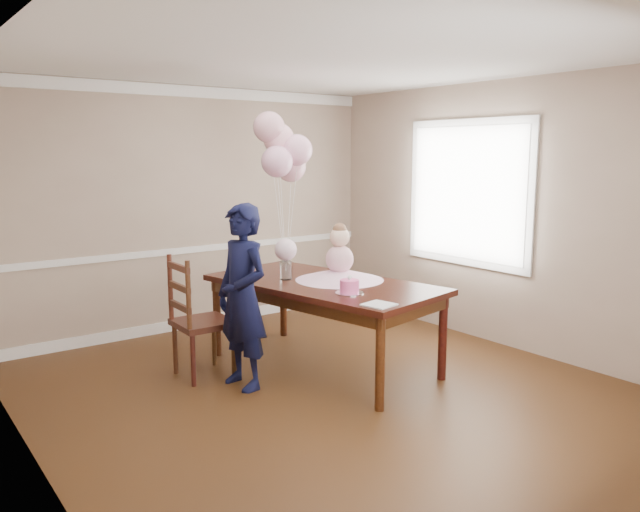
# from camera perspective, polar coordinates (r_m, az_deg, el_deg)

# --- Properties ---
(floor) EXTENTS (4.50, 5.00, 0.00)m
(floor) POSITION_cam_1_polar(r_m,az_deg,el_deg) (5.33, 0.97, -12.36)
(floor) COLOR #351D0D
(floor) RESTS_ON ground
(ceiling) EXTENTS (4.50, 5.00, 0.02)m
(ceiling) POSITION_cam_1_polar(r_m,az_deg,el_deg) (5.00, 1.06, 17.75)
(ceiling) COLOR white
(ceiling) RESTS_ON wall_back
(wall_back) EXTENTS (4.50, 0.02, 2.70)m
(wall_back) POSITION_cam_1_polar(r_m,az_deg,el_deg) (7.12, -11.38, 4.20)
(wall_back) COLOR tan
(wall_back) RESTS_ON floor
(wall_left) EXTENTS (0.02, 5.00, 2.70)m
(wall_left) POSITION_cam_1_polar(r_m,az_deg,el_deg) (4.04, -25.17, -0.40)
(wall_left) COLOR tan
(wall_left) RESTS_ON floor
(wall_right) EXTENTS (0.02, 5.00, 2.70)m
(wall_right) POSITION_cam_1_polar(r_m,az_deg,el_deg) (6.59, 16.74, 3.58)
(wall_right) COLOR tan
(wall_right) RESTS_ON floor
(chair_rail_trim) EXTENTS (4.50, 0.02, 0.07)m
(chair_rail_trim) POSITION_cam_1_polar(r_m,az_deg,el_deg) (7.16, -11.23, 0.61)
(chair_rail_trim) COLOR white
(chair_rail_trim) RESTS_ON wall_back
(crown_molding) EXTENTS (4.50, 0.02, 0.12)m
(crown_molding) POSITION_cam_1_polar(r_m,az_deg,el_deg) (7.11, -11.69, 14.52)
(crown_molding) COLOR white
(crown_molding) RESTS_ON wall_back
(baseboard_trim) EXTENTS (4.50, 0.02, 0.12)m
(baseboard_trim) POSITION_cam_1_polar(r_m,az_deg,el_deg) (7.34, -11.02, -5.88)
(baseboard_trim) COLOR white
(baseboard_trim) RESTS_ON floor
(window_frame) EXTENTS (0.02, 1.66, 1.56)m
(window_frame) POSITION_cam_1_polar(r_m,az_deg,el_deg) (6.87, 13.36, 5.62)
(window_frame) COLOR silver
(window_frame) RESTS_ON wall_right
(window_blinds) EXTENTS (0.01, 1.50, 1.40)m
(window_blinds) POSITION_cam_1_polar(r_m,az_deg,el_deg) (6.86, 13.26, 5.62)
(window_blinds) COLOR silver
(window_blinds) RESTS_ON wall_right
(dining_table_top) EXTENTS (1.48, 2.33, 0.05)m
(dining_table_top) POSITION_cam_1_polar(r_m,az_deg,el_deg) (5.71, 0.32, -2.62)
(dining_table_top) COLOR black
(dining_table_top) RESTS_ON table_leg_fl
(table_apron) EXTENTS (1.35, 2.20, 0.11)m
(table_apron) POSITION_cam_1_polar(r_m,az_deg,el_deg) (5.73, 0.32, -3.41)
(table_apron) COLOR black
(table_apron) RESTS_ON table_leg_fl
(table_leg_fl) EXTENTS (0.09, 0.09, 0.76)m
(table_leg_fl) POSITION_cam_1_polar(r_m,az_deg,el_deg) (4.87, 5.52, -9.76)
(table_leg_fl) COLOR black
(table_leg_fl) RESTS_ON floor
(table_leg_fr) EXTENTS (0.09, 0.09, 0.76)m
(table_leg_fr) POSITION_cam_1_polar(r_m,az_deg,el_deg) (5.60, 11.15, -7.35)
(table_leg_fr) COLOR black
(table_leg_fr) RESTS_ON floor
(table_leg_bl) EXTENTS (0.09, 0.09, 0.76)m
(table_leg_bl) POSITION_cam_1_polar(r_m,az_deg,el_deg) (6.22, -9.40, -5.60)
(table_leg_bl) COLOR black
(table_leg_bl) RESTS_ON floor
(table_leg_br) EXTENTS (0.09, 0.09, 0.76)m
(table_leg_br) POSITION_cam_1_polar(r_m,az_deg,el_deg) (6.80, -3.37, -4.18)
(table_leg_br) COLOR black
(table_leg_br) RESTS_ON floor
(baby_skirt) EXTENTS (0.97, 0.97, 0.11)m
(baby_skirt) POSITION_cam_1_polar(r_m,az_deg,el_deg) (5.78, 1.79, -1.66)
(baby_skirt) COLOR #FFBBDE
(baby_skirt) RESTS_ON dining_table_top
(baby_torso) EXTENTS (0.26, 0.26, 0.26)m
(baby_torso) POSITION_cam_1_polar(r_m,az_deg,el_deg) (5.76, 1.80, -0.28)
(baby_torso) COLOR pink
(baby_torso) RESTS_ON baby_skirt
(baby_head) EXTENTS (0.18, 0.18, 0.18)m
(baby_head) POSITION_cam_1_polar(r_m,az_deg,el_deg) (5.73, 1.81, 1.74)
(baby_head) COLOR #FFD2AF
(baby_head) RESTS_ON baby_torso
(baby_hair) EXTENTS (0.13, 0.13, 0.13)m
(baby_hair) POSITION_cam_1_polar(r_m,az_deg,el_deg) (5.72, 1.81, 2.39)
(baby_hair) COLOR brown
(baby_hair) RESTS_ON baby_head
(cake_platter) EXTENTS (0.28, 0.28, 0.01)m
(cake_platter) POSITION_cam_1_polar(r_m,az_deg,el_deg) (5.24, 2.70, -3.39)
(cake_platter) COLOR silver
(cake_platter) RESTS_ON dining_table_top
(birthday_cake) EXTENTS (0.19, 0.19, 0.11)m
(birthday_cake) POSITION_cam_1_polar(r_m,az_deg,el_deg) (5.22, 2.70, -2.77)
(birthday_cake) COLOR #F54D9B
(birthday_cake) RESTS_ON cake_platter
(cake_flower_a) EXTENTS (0.03, 0.03, 0.03)m
(cake_flower_a) POSITION_cam_1_polar(r_m,az_deg,el_deg) (5.21, 2.71, -2.01)
(cake_flower_a) COLOR white
(cake_flower_a) RESTS_ON birthday_cake
(cake_flower_b) EXTENTS (0.03, 0.03, 0.03)m
(cake_flower_b) POSITION_cam_1_polar(r_m,az_deg,el_deg) (5.25, 2.75, -1.93)
(cake_flower_b) COLOR silver
(cake_flower_b) RESTS_ON birthday_cake
(rose_vase_near) EXTENTS (0.13, 0.13, 0.17)m
(rose_vase_near) POSITION_cam_1_polar(r_m,az_deg,el_deg) (5.80, -3.14, -1.31)
(rose_vase_near) COLOR silver
(rose_vase_near) RESTS_ON dining_table_top
(roses_near) EXTENTS (0.21, 0.21, 0.21)m
(roses_near) POSITION_cam_1_polar(r_m,az_deg,el_deg) (5.76, -3.16, 0.59)
(roses_near) COLOR silver
(roses_near) RESTS_ON rose_vase_near
(napkin) EXTENTS (0.25, 0.25, 0.01)m
(napkin) POSITION_cam_1_polar(r_m,az_deg,el_deg) (4.85, 5.42, -4.45)
(napkin) COLOR silver
(napkin) RESTS_ON dining_table_top
(balloon_weight) EXTENTS (0.05, 0.05, 0.02)m
(balloon_weight) POSITION_cam_1_polar(r_m,az_deg,el_deg) (6.19, -3.11, -1.34)
(balloon_weight) COLOR silver
(balloon_weight) RESTS_ON dining_table_top
(balloon_a) EXTENTS (0.30, 0.30, 0.30)m
(balloon_a) POSITION_cam_1_polar(r_m,az_deg,el_deg) (6.00, -3.94, 8.61)
(balloon_a) COLOR #E6A3C3
(balloon_a) RESTS_ON balloon_ribbon_a
(balloon_b) EXTENTS (0.30, 0.30, 0.30)m
(balloon_b) POSITION_cam_1_polar(r_m,az_deg,el_deg) (6.11, -2.12, 9.65)
(balloon_b) COLOR #EFA9C5
(balloon_b) RESTS_ON balloon_ribbon_b
(balloon_c) EXTENTS (0.30, 0.30, 0.30)m
(balloon_c) POSITION_cam_1_polar(r_m,az_deg,el_deg) (6.17, -3.79, 10.64)
(balloon_c) COLOR #F9B0BF
(balloon_c) RESTS_ON balloon_ribbon_c
(balloon_d) EXTENTS (0.30, 0.30, 0.30)m
(balloon_d) POSITION_cam_1_polar(r_m,az_deg,el_deg) (6.11, -4.69, 11.65)
(balloon_d) COLOR #DD9DAA
(balloon_d) RESTS_ON balloon_ribbon_d
(balloon_e) EXTENTS (0.30, 0.30, 0.30)m
(balloon_e) POSITION_cam_1_polar(r_m,az_deg,el_deg) (6.25, -2.69, 8.16)
(balloon_e) COLOR #E5A2B2
(balloon_e) RESTS_ON balloon_ribbon_e
(balloon_ribbon_a) EXTENTS (0.10, 0.02, 0.90)m
(balloon_ribbon_a) POSITION_cam_1_polar(r_m,az_deg,el_deg) (6.08, -3.51, 2.80)
(balloon_ribbon_a) COLOR white
(balloon_ribbon_a) RESTS_ON balloon_weight
(balloon_ribbon_b) EXTENTS (0.12, 0.04, 1.01)m
(balloon_ribbon_b) POSITION_cam_1_polar(r_m,az_deg,el_deg) (6.13, -2.61, 3.37)
(balloon_ribbon_b) COLOR white
(balloon_ribbon_b) RESTS_ON balloon_weight
(balloon_ribbon_c) EXTENTS (0.01, 0.11, 1.12)m
(balloon_ribbon_c) POSITION_cam_1_polar(r_m,az_deg,el_deg) (6.15, -3.44, 3.89)
(balloon_ribbon_c) COLOR white
(balloon_ribbon_c) RESTS_ON balloon_weight
(balloon_ribbon_d) EXTENTS (0.11, 0.09, 1.23)m
(balloon_ribbon_d) POSITION_cam_1_polar(r_m,az_deg,el_deg) (6.12, -3.88, 4.36)
(balloon_ribbon_d) COLOR white
(balloon_ribbon_d) RESTS_ON balloon_weight
(balloon_ribbon_e) EXTENTS (0.14, 0.11, 0.84)m
(balloon_ribbon_e) POSITION_cam_1_polar(r_m,az_deg,el_deg) (6.21, -2.89, 2.69)
(balloon_ribbon_e) COLOR white
(balloon_ribbon_e) RESTS_ON balloon_weight
(dining_chair_seat) EXTENTS (0.48, 0.48, 0.05)m
(dining_chair_seat) POSITION_cam_1_polar(r_m,az_deg,el_deg) (5.66, -10.62, -6.04)
(dining_chair_seat) COLOR black
(dining_chair_seat) RESTS_ON chair_leg_fl
(chair_leg_fl) EXTENTS (0.04, 0.04, 0.46)m
(chair_leg_fl) POSITION_cam_1_polar(r_m,az_deg,el_deg) (5.49, -11.52, -9.32)
(chair_leg_fl) COLOR black
(chair_leg_fl) RESTS_ON floor
(chair_leg_fr) EXTENTS (0.04, 0.04, 0.46)m
(chair_leg_fr) POSITION_cam_1_polar(r_m,az_deg,el_deg) (5.64, -7.90, -8.68)
(chair_leg_fr) COLOR #331C0E
(chair_leg_fr) RESTS_ON floor
(chair_leg_bl) EXTENTS (0.04, 0.04, 0.46)m
(chair_leg_bl) POSITION_cam_1_polar(r_m,az_deg,el_deg) (5.82, -13.11, -8.26)
(chair_leg_bl) COLOR #33180D
(chair_leg_bl) RESTS_ON floor
(chair_leg_br) EXTENTS (0.04, 0.04, 0.46)m
(chair_leg_br) POSITION_cam_1_polar(r_m,az_deg,el_deg) (5.97, -9.65, -7.69)
(chair_leg_br) COLOR #351E0E
(chair_leg_br) RESTS_ON floor
(chair_back_post_l) EXTENTS (0.04, 0.04, 0.60)m
(chair_back_post_l) POSITION_cam_1_polar(r_m,az_deg,el_deg) (5.32, -11.93, -3.60)
(chair_back_post_l) COLOR #3E2011
(chair_back_post_l) RESTS_ON dining_chair_seat
(chair_back_post_r) EXTENTS (0.04, 0.04, 0.60)m
(chair_back_post_r) POSITION_cam_1_polar(r_m,az_deg,el_deg) (5.67, -13.52, -2.85)
(chair_back_post_r) COLOR #3C1810
(chair_back_post_r) RESTS_ON dining_chair_seat
(chair_slat_low) EXTENTS (0.04, 0.43, 0.05)m
(chair_slat_low) POSITION_cam_1_polar(r_m,az_deg,el_deg) (5.53, -12.70, -4.52)
(chair_slat_low) COLOR #32180D
(chair_slat_low) RESTS_ON dining_chair_seat
(chair_slat_mid) EXTENTS (0.04, 0.43, 0.05)m
(chair_slat_mid) POSITION_cam_1_polar(r_m,az_deg,el_deg) (5.49, -12.77, -2.78)
(chair_slat_mid) COLOR #3D1F10
(chair_slat_mid) RESTS_ON dining_chair_seat
(chair_slat_top) EXTENTS (0.04, 0.43, 0.05)m
(chair_slat_top) POSITION_cam_1_polar(r_m,az_deg,el_deg) (5.46, -12.83, -1.01)
(chair_slat_top) COLOR #3C1B10
(chair_slat_top) RESTS_ON dining_chair_seat
(woman) EXTENTS (0.43, 0.60, 1.57)m
(woman) POSITION_cam_1_polar(r_m,az_deg,el_deg) (5.27, -7.10, -3.72)
(woman) COLOR black
(woman) RESTS_ON floor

